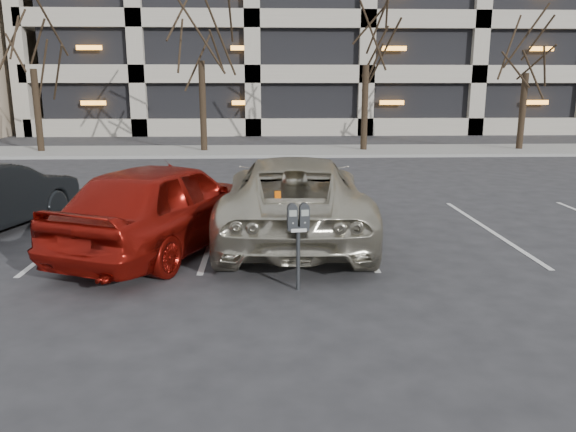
{
  "coord_description": "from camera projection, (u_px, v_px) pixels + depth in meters",
  "views": [
    {
      "loc": [
        -0.37,
        -8.62,
        2.89
      ],
      "look_at": [
        -0.06,
        -1.1,
        1.13
      ],
      "focal_mm": 35.0,
      "sensor_mm": 36.0,
      "label": 1
    }
  ],
  "objects": [
    {
      "name": "ground",
      "position": [
        289.0,
        268.0,
        9.06
      ],
      "size": [
        140.0,
        140.0,
        0.0
      ],
      "primitive_type": "plane",
      "color": "#28282B",
      "rests_on": "ground"
    },
    {
      "name": "stall_lines",
      "position": [
        214.0,
        232.0,
        11.24
      ],
      "size": [
        16.9,
        5.2,
        0.0
      ],
      "color": "silver",
      "rests_on": "ground"
    },
    {
      "name": "tree_a",
      "position": [
        28.0,
        15.0,
        22.92
      ],
      "size": [
        3.47,
        3.47,
        7.88
      ],
      "color": "black",
      "rests_on": "ground"
    },
    {
      "name": "car_red",
      "position": [
        164.0,
        205.0,
        9.9
      ],
      "size": [
        3.67,
        5.18,
        1.64
      ],
      "primitive_type": "imported",
      "rotation": [
        0.0,
        0.0,
        2.74
      ],
      "color": "maroon",
      "rests_on": "ground"
    },
    {
      "name": "tree_d",
      "position": [
        531.0,
        23.0,
        23.84
      ],
      "size": [
        3.32,
        3.32,
        7.54
      ],
      "color": "black",
      "rests_on": "ground"
    },
    {
      "name": "suv_silver",
      "position": [
        294.0,
        197.0,
        10.74
      ],
      "size": [
        2.86,
        5.81,
        1.59
      ],
      "rotation": [
        0.0,
        0.0,
        3.1
      ],
      "color": "beige",
      "rests_on": "ground"
    },
    {
      "name": "parking_meter",
      "position": [
        298.0,
        225.0,
        7.9
      ],
      "size": [
        0.33,
        0.16,
        1.25
      ],
      "rotation": [
        0.0,
        0.0,
        0.12
      ],
      "color": "black",
      "rests_on": "ground"
    },
    {
      "name": "sidewalk",
      "position": [
        273.0,
        151.0,
        24.62
      ],
      "size": [
        80.0,
        4.0,
        0.12
      ],
      "primitive_type": "cube",
      "color": "gray",
      "rests_on": "ground"
    },
    {
      "name": "tree_b",
      "position": [
        199.0,
        1.0,
        23.08
      ],
      "size": [
        3.8,
        3.8,
        8.64
      ],
      "color": "black",
      "rests_on": "ground"
    },
    {
      "name": "tree_c",
      "position": [
        368.0,
        9.0,
        23.43
      ],
      "size": [
        3.64,
        3.64,
        8.27
      ],
      "color": "black",
      "rests_on": "ground"
    }
  ]
}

